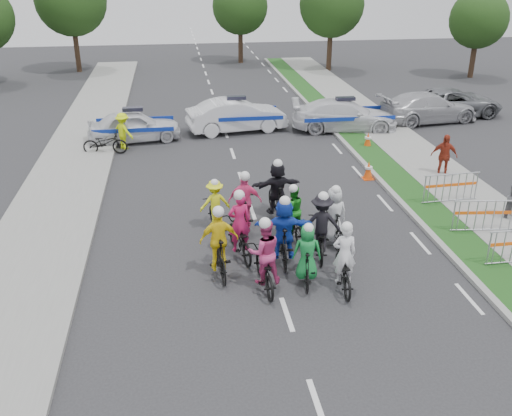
{
  "coord_description": "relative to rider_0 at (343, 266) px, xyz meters",
  "views": [
    {
      "loc": [
        -2.35,
        -11.08,
        7.82
      ],
      "look_at": [
        -0.19,
        3.78,
        1.1
      ],
      "focal_mm": 40.0,
      "sensor_mm": 36.0,
      "label": 1
    }
  ],
  "objects": [
    {
      "name": "ground",
      "position": [
        -1.62,
        -0.98,
        -0.63
      ],
      "size": [
        90.0,
        90.0,
        0.0
      ],
      "primitive_type": "plane",
      "color": "#28282B",
      "rests_on": "ground"
    },
    {
      "name": "tree_1",
      "position": [
        7.38,
        29.02,
        3.91
      ],
      "size": [
        4.55,
        4.55,
        6.82
      ],
      "color": "#382619",
      "rests_on": "ground"
    },
    {
      "name": "civilian_sedan",
      "position": [
        8.66,
        14.63,
        0.11
      ],
      "size": [
        5.35,
        2.82,
        1.48
      ],
      "primitive_type": "imported",
      "rotation": [
        0.0,
        0.0,
        1.72
      ],
      "color": "#B1B1B6",
      "rests_on": "ground"
    },
    {
      "name": "tree_3",
      "position": [
        -10.62,
        31.02,
        4.26
      ],
      "size": [
        4.9,
        4.9,
        7.35
      ],
      "color": "#382619",
      "rests_on": "ground"
    },
    {
      "name": "cone_0",
      "position": [
        3.14,
        7.33,
        -0.29
      ],
      "size": [
        0.4,
        0.4,
        0.7
      ],
      "color": "#F24C0C",
      "rests_on": "ground"
    },
    {
      "name": "barrier_1",
      "position": [
        5.08,
        2.33,
        -0.07
      ],
      "size": [
        2.04,
        0.72,
        1.12
      ],
      "primitive_type": null,
      "rotation": [
        0.0,
        0.0,
        -0.11
      ],
      "color": "#A5A8AD",
      "rests_on": "ground"
    },
    {
      "name": "tree_2",
      "position": [
        16.38,
        25.02,
        3.21
      ],
      "size": [
        3.85,
        3.85,
        5.77
      ],
      "color": "#382619",
      "rests_on": "ground"
    },
    {
      "name": "cone_1",
      "position": [
        4.34,
        11.0,
        -0.29
      ],
      "size": [
        0.4,
        0.4,
        0.7
      ],
      "color": "#F24C0C",
      "rests_on": "ground"
    },
    {
      "name": "tree_4",
      "position": [
        1.38,
        33.02,
        3.56
      ],
      "size": [
        4.2,
        4.2,
        6.3
      ],
      "color": "#382619",
      "rests_on": "ground"
    },
    {
      "name": "rider_8",
      "position": [
        -0.71,
        2.94,
        0.03
      ],
      "size": [
        0.94,
        1.8,
        1.75
      ],
      "rotation": [
        0.0,
        0.0,
        3.35
      ],
      "color": "black",
      "rests_on": "ground"
    },
    {
      "name": "rider_3",
      "position": [
        -3.03,
        1.1,
        0.14
      ],
      "size": [
        1.05,
        1.96,
        2.02
      ],
      "rotation": [
        0.0,
        0.0,
        3.22
      ],
      "color": "black",
      "rests_on": "ground"
    },
    {
      "name": "civilian_suv",
      "position": [
        10.43,
        15.57,
        0.09
      ],
      "size": [
        5.28,
        2.67,
        1.43
      ],
      "primitive_type": "imported",
      "rotation": [
        0.0,
        0.0,
        1.63
      ],
      "color": "slate",
      "rests_on": "ground"
    },
    {
      "name": "rider_10",
      "position": [
        -2.92,
        3.86,
        0.03
      ],
      "size": [
        1.0,
        1.72,
        1.68
      ],
      "rotation": [
        0.0,
        0.0,
        3.3
      ],
      "color": "black",
      "rests_on": "ground"
    },
    {
      "name": "spectator_2",
      "position": [
        6.0,
        7.15,
        0.21
      ],
      "size": [
        1.06,
        0.7,
        1.67
      ],
      "primitive_type": "imported",
      "rotation": [
        0.0,
        0.0,
        -0.33
      ],
      "color": "maroon",
      "rests_on": "ground"
    },
    {
      "name": "sidewalk_left",
      "position": [
        -8.12,
        4.02,
        -0.56
      ],
      "size": [
        3.0,
        60.0,
        0.13
      ],
      "primitive_type": "cube",
      "color": "gray",
      "rests_on": "ground"
    },
    {
      "name": "rider_11",
      "position": [
        -0.89,
        4.46,
        0.21
      ],
      "size": [
        1.63,
        1.94,
        2.0
      ],
      "rotation": [
        0.0,
        0.0,
        3.24
      ],
      "color": "black",
      "rests_on": "ground"
    },
    {
      "name": "parked_bike",
      "position": [
        -6.98,
        11.77,
        -0.14
      ],
      "size": [
        1.9,
        0.77,
        0.98
      ],
      "primitive_type": "imported",
      "rotation": [
        0.0,
        0.0,
        1.5
      ],
      "color": "black",
      "rests_on": "ground"
    },
    {
      "name": "rider_5",
      "position": [
        -1.24,
        1.52,
        0.21
      ],
      "size": [
        1.64,
        1.95,
        2.01
      ],
      "rotation": [
        0.0,
        0.0,
        3.04
      ],
      "color": "black",
      "rests_on": "ground"
    },
    {
      "name": "rider_1",
      "position": [
        -0.86,
        0.35,
        0.06
      ],
      "size": [
        0.8,
        1.72,
        1.75
      ],
      "rotation": [
        0.0,
        0.0,
        2.99
      ],
      "color": "black",
      "rests_on": "ground"
    },
    {
      "name": "barrier_2",
      "position": [
        5.08,
        4.6,
        -0.07
      ],
      "size": [
        2.02,
        0.61,
        1.12
      ],
      "primitive_type": null,
      "rotation": [
        0.0,
        0.0,
        0.05
      ],
      "color": "#A5A8AD",
      "rests_on": "ground"
    },
    {
      "name": "curb_right",
      "position": [
        3.48,
        4.02,
        -0.57
      ],
      "size": [
        0.2,
        60.0,
        0.12
      ],
      "primitive_type": "cube",
      "color": "gray",
      "rests_on": "ground"
    },
    {
      "name": "rider_0",
      "position": [
        0.0,
        0.0,
        0.0
      ],
      "size": [
        0.81,
        1.91,
        1.9
      ],
      "rotation": [
        0.0,
        0.0,
        3.05
      ],
      "color": "black",
      "rests_on": "ground"
    },
    {
      "name": "rider_4",
      "position": [
        -0.14,
        1.75,
        0.13
      ],
      "size": [
        1.19,
        2.03,
        1.97
      ],
      "rotation": [
        0.0,
        0.0,
        2.94
      ],
      "color": "black",
      "rests_on": "ground"
    },
    {
      "name": "rider_9",
      "position": [
        -2.05,
        3.53,
        0.14
      ],
      "size": [
        1.05,
        1.95,
        2.0
      ],
      "rotation": [
        0.0,
        0.0,
        3.03
      ],
      "color": "black",
      "rests_on": "ground"
    },
    {
      "name": "police_car_2",
      "position": [
        4.07,
        13.79,
        0.1
      ],
      "size": [
        5.3,
        2.83,
        1.46
      ],
      "primitive_type": "imported",
      "rotation": [
        0.0,
        0.0,
        1.41
      ],
      "color": "silver",
      "rests_on": "ground"
    },
    {
      "name": "rider_6",
      "position": [
        -2.39,
        2.07,
        0.04
      ],
      "size": [
        1.05,
        2.08,
        2.03
      ],
      "rotation": [
        0.0,
        0.0,
        3.33
      ],
      "color": "black",
      "rests_on": "ground"
    },
    {
      "name": "sidewalk_right",
      "position": [
        5.98,
        4.02,
        -0.56
      ],
      "size": [
        2.4,
        60.0,
        0.13
      ],
      "primitive_type": "cube",
      "color": "gray",
      "rests_on": "ground"
    },
    {
      "name": "rider_2",
      "position": [
        -1.97,
        0.3,
        0.11
      ],
      "size": [
        0.87,
        1.99,
        2.0
      ],
      "rotation": [
        0.0,
        0.0,
        3.2
      ],
      "color": "black",
      "rests_on": "ground"
    },
    {
      "name": "marshal_hiviz",
      "position": [
        -6.23,
        12.4,
        0.17
      ],
      "size": [
        1.15,
        1.13,
        1.59
      ],
      "primitive_type": "imported",
      "rotation": [
        0.0,
        0.0,
        2.4
      ],
      "color": "#DDFB0D",
      "rests_on": "ground"
    },
    {
      "name": "police_car_1",
      "position": [
        -1.07,
        14.34,
        0.15
      ],
      "size": [
        4.9,
        2.37,
        1.55
      ],
      "primitive_type": "imported",
      "rotation": [
        0.0,
        0.0,
        1.73
      ],
      "color": "silver",
      "rests_on": "ground"
    },
    {
      "name": "rider_7",
      "position": [
        0.38,
        2.35,
        0.11
      ],
      "size": [
        0.85,
        1.85,
        1.89
      ],
      "rotation": [
        0.0,
        0.0,
        3.28
      ],
      "color": "black",
      "rests_on": "ground"
    },
    {
      "name": "grass_strip",
      "position": [
        4.18,
        4.02,
        -0.57
      ],
      "size": [
        1.2,
        60.0,
        0.11
      ],
      "primitive_type": "cube",
      "color": "#224C18",
      "rests_on": "ground"
    },
    {
      "name": "police_car_0",
      "position": [
        -5.82,
        13.45,
        0.07
      ],
      "size": [
        4.33,
        2.3,
        1.4
      ],
      "primitive_type": "imported",
      "rotation": [
        0.0,
        0.0,
        1.74
      ],
      "color": "silver",
      "rests_on": "ground"
    }
  ]
}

